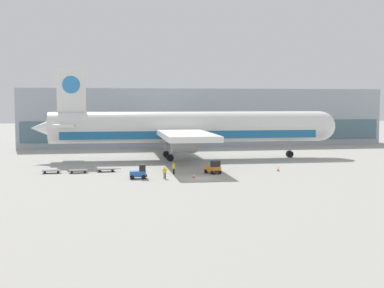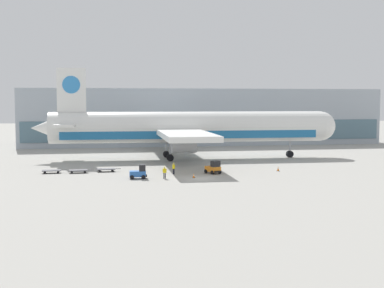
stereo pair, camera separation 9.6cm
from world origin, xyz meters
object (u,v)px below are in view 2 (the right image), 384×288
(baggage_tug_mid, at_px, (214,168))
(traffic_cone_near, at_px, (278,169))
(airplane_main, at_px, (186,128))
(baggage_dolly_second, at_px, (78,170))
(traffic_cone_far, at_px, (194,176))
(baggage_dolly_lead, at_px, (52,171))
(baggage_dolly_third, at_px, (106,169))
(baggage_tug_foreground, at_px, (139,173))
(ground_crew_near, at_px, (165,172))
(ground_crew_far, at_px, (174,167))

(baggage_tug_mid, height_order, traffic_cone_near, baggage_tug_mid)
(airplane_main, distance_m, baggage_tug_mid, 21.54)
(baggage_tug_mid, height_order, baggage_dolly_second, baggage_tug_mid)
(baggage_tug_mid, bearing_deg, traffic_cone_far, -70.13)
(baggage_dolly_lead, relative_size, traffic_cone_near, 5.07)
(baggage_dolly_lead, relative_size, baggage_dolly_third, 1.00)
(baggage_dolly_second, bearing_deg, airplane_main, 37.73)
(baggage_tug_mid, height_order, baggage_dolly_lead, baggage_tug_mid)
(baggage_tug_foreground, relative_size, traffic_cone_near, 3.46)
(baggage_tug_mid, bearing_deg, ground_crew_near, -89.38)
(traffic_cone_far, bearing_deg, airplane_main, 83.14)
(baggage_dolly_third, relative_size, ground_crew_far, 2.10)
(baggage_tug_foreground, distance_m, baggage_dolly_lead, 15.08)
(baggage_dolly_third, relative_size, ground_crew_near, 2.15)
(ground_crew_far, xyz_separation_m, traffic_cone_far, (2.32, -4.10, -0.75))
(baggage_dolly_third, bearing_deg, ground_crew_far, -28.46)
(baggage_dolly_second, relative_size, traffic_cone_near, 5.07)
(airplane_main, xyz_separation_m, baggage_dolly_third, (-15.24, -15.79, -5.45))
(baggage_dolly_third, xyz_separation_m, traffic_cone_near, (26.69, -3.90, -0.03))
(baggage_tug_mid, xyz_separation_m, traffic_cone_far, (-3.74, -3.77, -0.58))
(baggage_dolly_third, distance_m, ground_crew_near, 12.11)
(airplane_main, height_order, baggage_tug_foreground, airplane_main)
(baggage_dolly_lead, xyz_separation_m, baggage_dolly_third, (8.23, 0.22, 0.00))
(baggage_dolly_second, distance_m, ground_crew_far, 14.75)
(airplane_main, distance_m, baggage_tug_foreground, 26.91)
(baggage_tug_foreground, height_order, ground_crew_near, baggage_tug_foreground)
(airplane_main, xyz_separation_m, traffic_cone_far, (-2.98, -24.72, -5.54))
(airplane_main, height_order, baggage_dolly_second, airplane_main)
(airplane_main, relative_size, baggage_dolly_third, 15.56)
(baggage_dolly_third, bearing_deg, baggage_dolly_lead, 178.93)
(ground_crew_far, height_order, traffic_cone_near, ground_crew_far)
(baggage_tug_foreground, bearing_deg, baggage_dolly_third, 121.98)
(baggage_tug_mid, bearing_deg, traffic_cone_near, 71.27)
(baggage_dolly_third, distance_m, traffic_cone_far, 15.17)
(airplane_main, relative_size, baggage_tug_foreground, 22.83)
(airplane_main, relative_size, traffic_cone_near, 78.88)
(baggage_tug_mid, relative_size, ground_crew_far, 1.58)
(baggage_dolly_lead, height_order, baggage_dolly_third, same)
(baggage_tug_mid, distance_m, traffic_cone_far, 5.34)
(baggage_tug_mid, xyz_separation_m, baggage_dolly_second, (-20.21, 4.44, -0.49))
(ground_crew_near, bearing_deg, baggage_tug_mid, 46.63)
(baggage_tug_foreground, distance_m, baggage_tug_mid, 11.98)
(baggage_tug_foreground, distance_m, baggage_dolly_third, 9.48)
(traffic_cone_far, bearing_deg, traffic_cone_near, 19.20)
(baggage_dolly_lead, distance_m, ground_crew_far, 18.76)
(airplane_main, xyz_separation_m, ground_crew_near, (-7.20, -24.83, -4.82))
(baggage_tug_mid, distance_m, ground_crew_near, 8.86)
(traffic_cone_near, bearing_deg, baggage_dolly_second, 174.10)
(baggage_tug_foreground, bearing_deg, baggage_tug_mid, 19.39)
(ground_crew_near, bearing_deg, ground_crew_far, 86.29)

